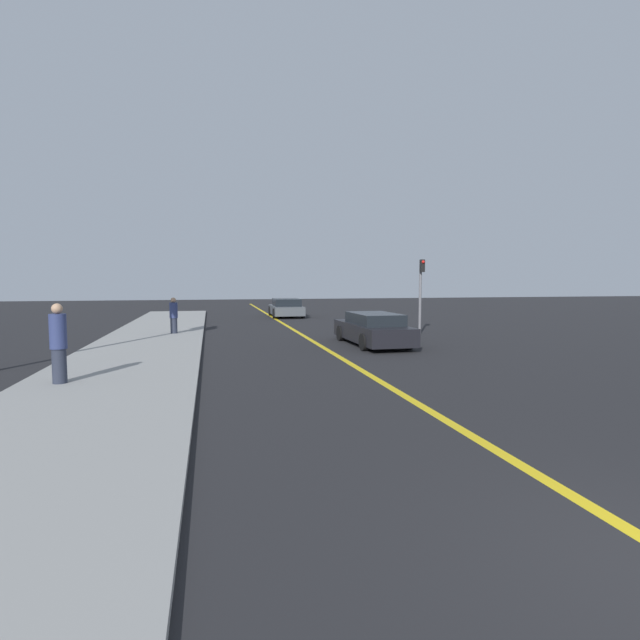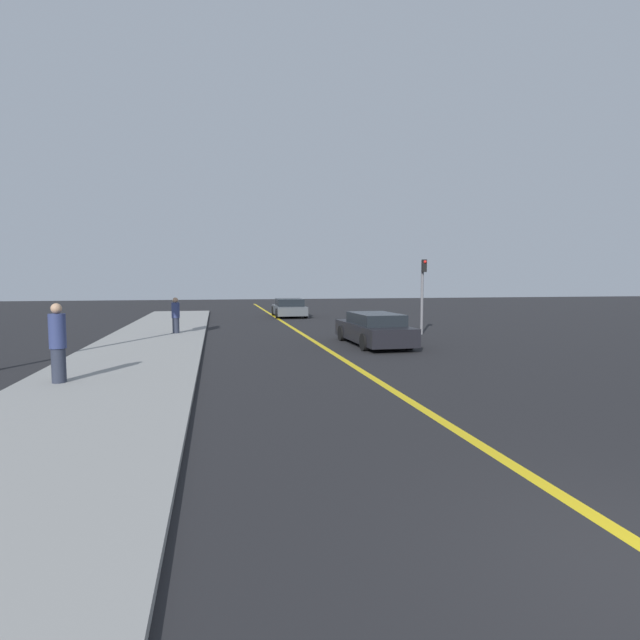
{
  "view_description": "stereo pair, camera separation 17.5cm",
  "coord_description": "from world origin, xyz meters",
  "px_view_note": "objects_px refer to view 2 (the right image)",
  "views": [
    {
      "loc": [
        -3.97,
        -2.82,
        2.44
      ],
      "look_at": [
        -0.6,
        12.41,
        1.18
      ],
      "focal_mm": 28.0,
      "sensor_mm": 36.0,
      "label": 1
    },
    {
      "loc": [
        -3.8,
        -2.86,
        2.44
      ],
      "look_at": [
        -0.6,
        12.41,
        1.18
      ],
      "focal_mm": 28.0,
      "sensor_mm": 36.0,
      "label": 2
    }
  ],
  "objects_px": {
    "car_near_right_lane": "(374,329)",
    "pedestrian_mid_group": "(176,315)",
    "car_ahead_center": "(289,308)",
    "pedestrian_near_curb": "(58,343)",
    "traffic_light": "(423,288)"
  },
  "relations": [
    {
      "from": "car_near_right_lane",
      "to": "pedestrian_mid_group",
      "type": "bearing_deg",
      "value": 146.65
    },
    {
      "from": "car_ahead_center",
      "to": "pedestrian_near_curb",
      "type": "relative_size",
      "value": 2.39
    },
    {
      "from": "traffic_light",
      "to": "pedestrian_mid_group",
      "type": "bearing_deg",
      "value": 170.7
    },
    {
      "from": "pedestrian_mid_group",
      "to": "traffic_light",
      "type": "height_order",
      "value": "traffic_light"
    },
    {
      "from": "pedestrian_near_curb",
      "to": "pedestrian_mid_group",
      "type": "xyz_separation_m",
      "value": [
        1.79,
        10.35,
        -0.13
      ]
    },
    {
      "from": "pedestrian_near_curb",
      "to": "car_ahead_center",
      "type": "bearing_deg",
      "value": 68.0
    },
    {
      "from": "pedestrian_near_curb",
      "to": "traffic_light",
      "type": "distance_m",
      "value": 15.22
    },
    {
      "from": "pedestrian_near_curb",
      "to": "pedestrian_mid_group",
      "type": "relative_size",
      "value": 1.15
    },
    {
      "from": "car_near_right_lane",
      "to": "traffic_light",
      "type": "relative_size",
      "value": 1.44
    },
    {
      "from": "pedestrian_mid_group",
      "to": "traffic_light",
      "type": "xyz_separation_m",
      "value": [
        10.73,
        -1.76,
        1.2
      ]
    },
    {
      "from": "car_ahead_center",
      "to": "car_near_right_lane",
      "type": "bearing_deg",
      "value": -84.78
    },
    {
      "from": "car_near_right_lane",
      "to": "traffic_light",
      "type": "xyz_separation_m",
      "value": [
        3.22,
        2.99,
        1.5
      ]
    },
    {
      "from": "pedestrian_mid_group",
      "to": "car_near_right_lane",
      "type": "bearing_deg",
      "value": -32.3
    },
    {
      "from": "car_ahead_center",
      "to": "pedestrian_near_curb",
      "type": "height_order",
      "value": "pedestrian_near_curb"
    },
    {
      "from": "car_ahead_center",
      "to": "traffic_light",
      "type": "xyz_separation_m",
      "value": [
        4.28,
        -11.79,
        1.5
      ]
    }
  ]
}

